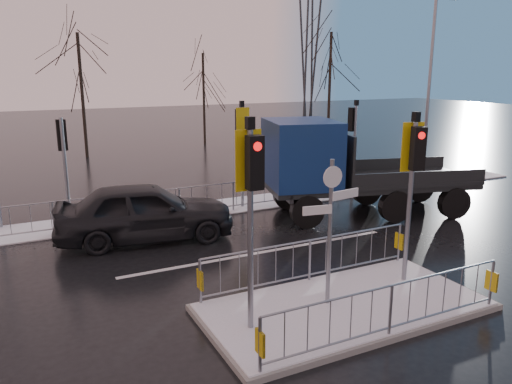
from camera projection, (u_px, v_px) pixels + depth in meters
name	position (u px, v px, depth m)	size (l,w,h in m)	color
ground	(344.00, 310.00, 10.54)	(120.00, 120.00, 0.00)	black
snow_verge	(201.00, 209.00, 18.00)	(30.00, 2.00, 0.04)	white
lane_markings	(354.00, 316.00, 10.25)	(8.00, 11.38, 0.01)	silver
traffic_island	(344.00, 293.00, 10.45)	(6.00, 3.04, 4.15)	slate
far_kerb_fixtures	(214.00, 185.00, 17.45)	(18.00, 0.65, 3.83)	gray
car_far_lane	(146.00, 211.00, 14.67)	(2.07, 5.14, 1.75)	black
flatbed_truck	(330.00, 166.00, 16.88)	(7.59, 4.34, 3.32)	black
tree_far_a	(80.00, 71.00, 27.63)	(3.75, 3.75, 7.08)	black
tree_far_b	(203.00, 81.00, 32.99)	(3.25, 3.25, 6.14)	black
tree_far_c	(330.00, 66.00, 33.62)	(4.00, 4.00, 7.55)	black
street_lamp_right	(431.00, 82.00, 21.45)	(1.25, 0.18, 8.00)	gray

